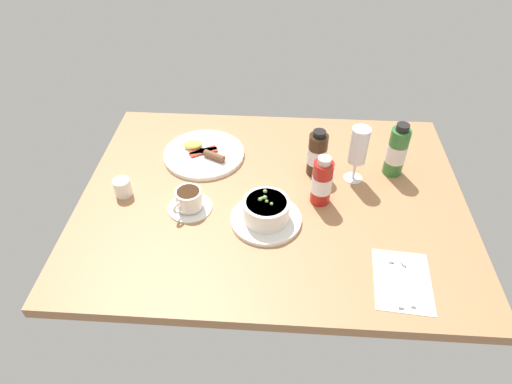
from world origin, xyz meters
TOP-DOWN VIEW (x-y plane):
  - ground_plane at (0.00, 0.00)cm, footprint 110.00×84.00cm
  - porridge_bowl at (-1.38, -10.41)cm, footprint 19.21×19.21cm
  - cutlery_setting at (32.02, -27.92)cm, footprint 14.82×19.22cm
  - coffee_cup at (-22.87, -6.80)cm, footprint 12.40×12.40cm
  - creamer_jug at (-42.78, -2.30)cm, footprint 5.85×4.86cm
  - wine_glass at (23.91, 9.24)cm, footprint 5.64×5.64cm
  - sauce_bottle_brown at (12.68, 11.55)cm, footprint 5.82×5.82cm
  - sauce_bottle_green at (36.03, 13.08)cm, footprint 5.90×5.90cm
  - sauce_bottle_red at (13.44, -1.31)cm, footprint 5.70×5.70cm
  - breakfast_plate at (-22.67, 17.47)cm, footprint 25.62×25.62cm

SIDE VIEW (x-z plane):
  - ground_plane at x=0.00cm, z-range -3.00..0.00cm
  - cutlery_setting at x=32.02cm, z-range -0.20..0.70cm
  - breakfast_plate at x=-22.67cm, z-range -0.94..2.76cm
  - creamer_jug at x=-42.78cm, z-range -0.19..5.58cm
  - coffee_cup at x=-22.87cm, z-range -0.27..5.91cm
  - porridge_bowl at x=-1.38cm, z-range -0.50..7.31cm
  - sauce_bottle_brown at x=12.68cm, z-range -0.60..14.32cm
  - sauce_bottle_red at x=13.44cm, z-range -0.66..14.54cm
  - sauce_bottle_green at x=36.03cm, z-range -0.72..16.40cm
  - wine_glass at x=23.91cm, z-range 2.46..20.22cm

